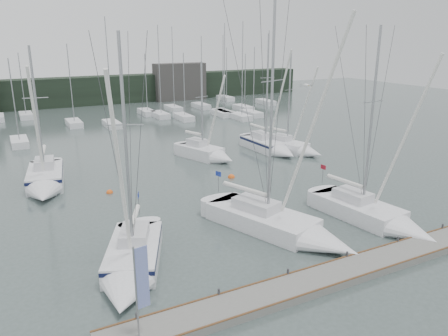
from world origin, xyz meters
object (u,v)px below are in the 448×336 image
object	(u,v)px
sailboat_near_center	(291,230)
buoy_c	(110,193)
sailboat_mid_e	(295,148)
buoy_b	(231,177)
sailboat_mid_c	(209,154)
sailboat_mid_a	(45,182)
sailboat_near_left	(131,267)
dock_banner	(140,283)
sailboat_near_right	(381,219)
sailboat_mid_d	(271,147)

from	to	relation	value
sailboat_near_center	buoy_c	distance (m)	15.73
sailboat_mid_e	buoy_b	size ratio (longest dim) A/B	17.99
sailboat_mid_c	sailboat_mid_a	bearing A→B (deg)	166.50
sailboat_mid_c	sailboat_mid_e	distance (m)	9.50
sailboat_near_left	sailboat_mid_e	xyz separation A→B (m)	(22.73, 16.48, -0.04)
sailboat_mid_a	sailboat_near_left	bearing A→B (deg)	-73.06
sailboat_mid_c	sailboat_mid_e	world-z (taller)	sailboat_mid_e
sailboat_near_center	sailboat_mid_c	bearing A→B (deg)	60.17
buoy_b	sailboat_near_left	bearing A→B (deg)	-135.94
dock_banner	buoy_c	bearing A→B (deg)	71.84
buoy_c	sailboat_near_left	bearing A→B (deg)	-98.72
sailboat_near_left	sailboat_mid_c	xyz separation A→B (m)	(13.43, 18.44, 0.01)
dock_banner	sailboat_near_left	bearing A→B (deg)	70.52
sailboat_near_left	buoy_c	xyz separation A→B (m)	(2.04, 13.32, -0.56)
sailboat_mid_e	dock_banner	size ratio (longest dim) A/B	2.76
sailboat_near_right	sailboat_mid_d	xyz separation A→B (m)	(4.14, 19.39, 0.07)
sailboat_near_center	sailboat_mid_c	world-z (taller)	sailboat_near_center
sailboat_near_center	sailboat_mid_c	xyz separation A→B (m)	(3.20, 18.54, 0.03)
sailboat_mid_c	dock_banner	world-z (taller)	sailboat_mid_c
sailboat_mid_e	buoy_c	xyz separation A→B (m)	(-20.68, -3.15, -0.52)
sailboat_near_center	sailboat_mid_c	size ratio (longest dim) A/B	1.56
dock_banner	sailboat_mid_a	bearing A→B (deg)	84.89
sailboat_mid_a	buoy_b	distance (m)	15.71
sailboat_mid_c	sailboat_mid_e	xyz separation A→B (m)	(9.29, -1.96, -0.04)
sailboat_near_right	sailboat_mid_e	bearing A→B (deg)	63.77
sailboat_mid_d	buoy_c	distance (m)	19.22
sailboat_mid_d	sailboat_mid_e	distance (m)	2.53
sailboat_near_right	sailboat_mid_e	size ratio (longest dim) A/B	1.23
sailboat_mid_d	sailboat_near_center	bearing A→B (deg)	-122.29
sailboat_mid_e	buoy_b	world-z (taller)	sailboat_mid_e
buoy_c	dock_banner	xyz separation A→B (m)	(-3.03, -18.63, 2.79)
sailboat_near_right	sailboat_mid_d	world-z (taller)	sailboat_near_right
sailboat_near_right	sailboat_mid_d	distance (m)	19.82
sailboat_near_right	sailboat_mid_c	size ratio (longest dim) A/B	1.31
sailboat_mid_a	dock_banner	world-z (taller)	sailboat_mid_a
sailboat_near_left	dock_banner	distance (m)	5.84
sailboat_mid_a	sailboat_mid_e	xyz separation A→B (m)	(25.17, -0.07, -0.14)
buoy_c	dock_banner	bearing A→B (deg)	-99.25
sailboat_near_right	buoy_b	world-z (taller)	sailboat_near_right
sailboat_mid_c	sailboat_mid_e	bearing A→B (deg)	-32.22
sailboat_mid_a	sailboat_mid_c	world-z (taller)	sailboat_mid_a
sailboat_near_center	buoy_b	bearing A→B (deg)	58.87
sailboat_near_left	sailboat_mid_c	size ratio (longest dim) A/B	1.27
sailboat_mid_a	sailboat_near_right	bearing A→B (deg)	-34.88
buoy_b	sailboat_mid_a	bearing A→B (deg)	164.08
sailboat_mid_c	sailboat_mid_d	world-z (taller)	sailboat_mid_d
sailboat_near_center	sailboat_mid_d	xyz separation A→B (m)	(10.46, 18.07, 0.05)
sailboat_mid_c	buoy_c	size ratio (longest dim) A/B	19.55
sailboat_mid_a	buoy_b	size ratio (longest dim) A/B	19.87
sailboat_mid_c	buoy_b	size ratio (longest dim) A/B	16.88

